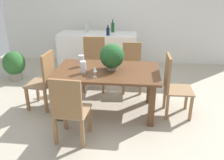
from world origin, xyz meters
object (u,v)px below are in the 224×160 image
(chair_near_left, at_px, (69,108))
(wine_bottle_tall, at_px, (86,28))
(chair_foot_end, at_px, (173,83))
(chair_far_right, at_px, (132,65))
(flower_centerpiece, at_px, (112,56))
(wine_glass, at_px, (95,70))
(potted_plant_floor, at_px, (14,65))
(crystal_vase_left, at_px, (83,66))
(crystal_vase_center_near, at_px, (81,60))
(chair_far_left, at_px, (94,61))
(wine_bottle_amber, at_px, (113,27))
(dining_table, at_px, (107,77))
(kitchen_counter, at_px, (98,53))
(wine_bottle_clear, at_px, (108,31))
(chair_head_end, at_px, (45,78))

(chair_near_left, bearing_deg, wine_bottle_tall, -79.43)
(chair_near_left, height_order, chair_foot_end, chair_foot_end)
(chair_far_right, height_order, flower_centerpiece, flower_centerpiece)
(chair_foot_end, bearing_deg, wine_bottle_tall, 41.57)
(wine_glass, distance_m, potted_plant_floor, 2.60)
(chair_far_right, xyz_separation_m, wine_glass, (-0.53, -1.27, 0.34))
(flower_centerpiece, distance_m, potted_plant_floor, 2.63)
(chair_foot_end, height_order, chair_far_right, chair_foot_end)
(flower_centerpiece, height_order, wine_glass, flower_centerpiece)
(crystal_vase_left, distance_m, crystal_vase_center_near, 0.33)
(crystal_vase_left, xyz_separation_m, wine_bottle_tall, (-0.39, 2.14, 0.19))
(crystal_vase_left, bearing_deg, potted_plant_floor, 145.02)
(chair_far_left, distance_m, wine_bottle_amber, 1.22)
(crystal_vase_left, relative_size, potted_plant_floor, 0.30)
(wine_bottle_amber, distance_m, potted_plant_floor, 2.41)
(chair_far_left, height_order, wine_bottle_amber, wine_bottle_amber)
(flower_centerpiece, bearing_deg, chair_foot_end, -2.96)
(wine_glass, relative_size, potted_plant_floor, 0.25)
(wine_glass, bearing_deg, flower_centerpiece, 58.75)
(dining_table, relative_size, kitchen_counter, 0.95)
(chair_far_right, distance_m, kitchen_counter, 1.24)
(wine_glass, height_order, potted_plant_floor, wine_glass)
(chair_near_left, xyz_separation_m, potted_plant_floor, (-1.85, 2.10, -0.19))
(chair_far_left, relative_size, crystal_vase_center_near, 5.34)
(chair_foot_end, xyz_separation_m, flower_centerpiece, (-1.00, 0.05, 0.41))
(wine_bottle_clear, xyz_separation_m, potted_plant_floor, (-2.05, -0.54, -0.68))
(dining_table, distance_m, kitchen_counter, 1.92)
(wine_bottle_clear, bearing_deg, chair_head_end, -117.78)
(wine_glass, xyz_separation_m, wine_bottle_amber, (0.02, 2.37, 0.20))
(chair_far_right, xyz_separation_m, kitchen_counter, (-0.84, 0.91, -0.05))
(crystal_vase_center_near, xyz_separation_m, wine_bottle_amber, (0.33, 1.90, 0.19))
(dining_table, xyz_separation_m, chair_far_right, (0.38, 0.95, -0.09))
(crystal_vase_left, height_order, wine_bottle_clear, wine_bottle_clear)
(dining_table, height_order, wine_bottle_clear, wine_bottle_clear)
(chair_far_right, xyz_separation_m, flower_centerpiece, (-0.31, -0.90, 0.45))
(flower_centerpiece, distance_m, kitchen_counter, 1.95)
(potted_plant_floor, bearing_deg, crystal_vase_center_near, -29.29)
(chair_far_right, relative_size, flower_centerpiece, 2.22)
(chair_far_right, bearing_deg, flower_centerpiece, -113.60)
(chair_foot_end, bearing_deg, wine_glass, 103.11)
(kitchen_counter, bearing_deg, potted_plant_floor, -158.08)
(wine_glass, bearing_deg, kitchen_counter, 98.26)
(chair_far_left, bearing_deg, potted_plant_floor, 169.32)
(flower_centerpiece, height_order, crystal_vase_center_near, flower_centerpiece)
(chair_foot_end, height_order, chair_head_end, chair_foot_end)
(crystal_vase_left, xyz_separation_m, crystal_vase_center_near, (-0.10, 0.32, 0.01))
(chair_far_left, distance_m, wine_glass, 1.34)
(crystal_vase_left, distance_m, wine_bottle_clear, 1.87)
(wine_bottle_amber, relative_size, wine_bottle_tall, 1.08)
(chair_far_left, distance_m, kitchen_counter, 0.90)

